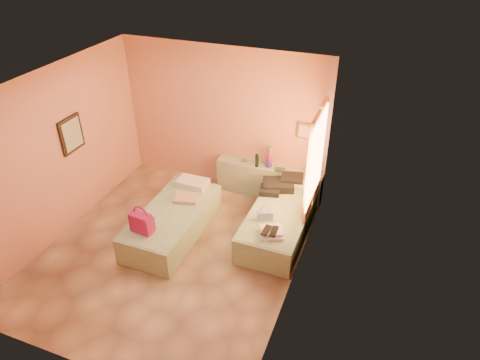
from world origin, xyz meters
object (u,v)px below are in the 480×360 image
(headboard_ledge, at_px, (269,181))
(green_book, at_px, (280,170))
(bed_right, at_px, (279,222))
(flower_vase, at_px, (314,167))
(water_bottle, at_px, (257,161))
(blue_handbag, at_px, (265,215))
(bed_left, at_px, (173,222))
(towel_stack, at_px, (272,233))
(magenta_handbag, at_px, (142,222))

(headboard_ledge, distance_m, green_book, 0.42)
(bed_right, height_order, flower_vase, flower_vase)
(water_bottle, relative_size, blue_handbag, 1.03)
(bed_left, bearing_deg, flower_vase, 41.11)
(headboard_ledge, relative_size, blue_handbag, 8.26)
(towel_stack, bearing_deg, magenta_handbag, -162.43)
(bed_left, distance_m, magenta_handbag, 0.77)
(magenta_handbag, relative_size, towel_stack, 1.01)
(bed_right, xyz_separation_m, water_bottle, (-0.75, 0.97, 0.53))
(water_bottle, bearing_deg, blue_handbag, -65.43)
(bed_right, relative_size, blue_handbag, 8.06)
(bed_right, height_order, water_bottle, water_bottle)
(bed_right, relative_size, towel_stack, 5.71)
(towel_stack, bearing_deg, flower_vase, 81.88)
(water_bottle, height_order, magenta_handbag, water_bottle)
(water_bottle, distance_m, magenta_handbag, 2.52)
(bed_right, xyz_separation_m, blue_handbag, (-0.15, -0.33, 0.33))
(bed_left, xyz_separation_m, magenta_handbag, (-0.16, -0.63, 0.42))
(green_book, bearing_deg, flower_vase, -1.73)
(bed_right, xyz_separation_m, flower_vase, (0.31, 1.08, 0.55))
(magenta_handbag, bearing_deg, blue_handbag, 35.26)
(green_book, distance_m, towel_stack, 1.70)
(water_bottle, bearing_deg, magenta_handbag, -116.19)
(flower_vase, relative_size, towel_stack, 0.84)
(magenta_handbag, xyz_separation_m, blue_handbag, (1.70, 0.95, -0.09))
(bed_right, height_order, blue_handbag, blue_handbag)
(magenta_handbag, relative_size, blue_handbag, 1.43)
(bed_left, relative_size, magenta_handbag, 5.64)
(bed_left, height_order, flower_vase, flower_vase)
(headboard_ledge, distance_m, water_bottle, 0.51)
(headboard_ledge, xyz_separation_m, bed_left, (-1.17, -1.70, -0.08))
(green_book, xyz_separation_m, blue_handbag, (0.14, -1.32, -0.09))
(flower_vase, distance_m, magenta_handbag, 3.21)
(water_bottle, height_order, flower_vase, flower_vase)
(headboard_ledge, height_order, bed_left, headboard_ledge)
(magenta_handbag, bearing_deg, flower_vase, 53.44)
(water_bottle, distance_m, flower_vase, 1.07)
(headboard_ledge, relative_size, bed_right, 1.02)
(flower_vase, bearing_deg, green_book, -171.10)
(flower_vase, height_order, magenta_handbag, flower_vase)
(flower_vase, height_order, blue_handbag, flower_vase)
(bed_right, bearing_deg, bed_left, -158.66)
(green_book, distance_m, flower_vase, 0.63)
(green_book, distance_m, blue_handbag, 1.33)
(green_book, xyz_separation_m, magenta_handbag, (-1.57, -2.27, 0.00))
(green_book, relative_size, blue_handbag, 0.77)
(bed_left, relative_size, flower_vase, 6.84)
(towel_stack, bearing_deg, blue_handbag, 122.19)
(flower_vase, bearing_deg, headboard_ledge, -177.86)
(flower_vase, relative_size, blue_handbag, 1.18)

